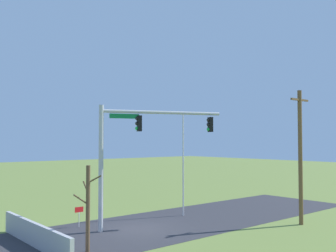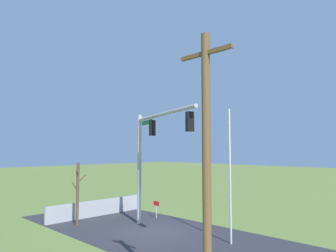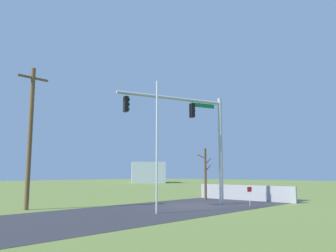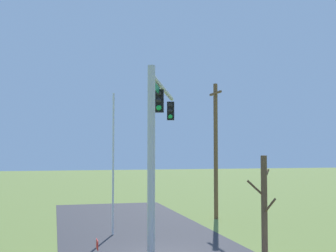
# 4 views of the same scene
# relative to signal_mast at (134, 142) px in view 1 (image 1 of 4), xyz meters

# --- Properties ---
(ground_plane) EXTENTS (160.00, 160.00, 0.00)m
(ground_plane) POSITION_rel_signal_mast_xyz_m (-0.31, 0.10, -5.16)
(ground_plane) COLOR olive
(road_surface) EXTENTS (28.00, 8.00, 0.01)m
(road_surface) POSITION_rel_signal_mast_xyz_m (-4.31, 0.10, -5.15)
(road_surface) COLOR #2D2D33
(road_surface) RESTS_ON ground_plane
(sidewalk_corner) EXTENTS (6.00, 6.00, 0.01)m
(sidewalk_corner) POSITION_rel_signal_mast_xyz_m (2.88, -0.70, -5.15)
(sidewalk_corner) COLOR #B7B5AD
(sidewalk_corner) RESTS_ON ground_plane
(retaining_fence) EXTENTS (0.20, 8.23, 1.17)m
(retaining_fence) POSITION_rel_signal_mast_xyz_m (5.96, -0.14, -4.57)
(retaining_fence) COLOR #A8A8AD
(retaining_fence) RESTS_ON ground_plane
(signal_mast) EXTENTS (7.36, 2.89, 7.36)m
(signal_mast) POSITION_rel_signal_mast_xyz_m (0.00, 0.00, 0.00)
(signal_mast) COLOR #B2B5BA
(signal_mast) RESTS_ON ground_plane
(flagpole) EXTENTS (0.10, 0.10, 7.18)m
(flagpole) POSITION_rel_signal_mast_xyz_m (-5.04, -1.19, -1.57)
(flagpole) COLOR silver
(flagpole) RESTS_ON ground_plane
(utility_pole) EXTENTS (1.90, 0.26, 8.46)m
(utility_pole) POSITION_rel_signal_mast_xyz_m (-8.75, 5.72, -0.76)
(utility_pole) COLOR brown
(utility_pole) RESTS_ON ground_plane
(bare_tree) EXTENTS (1.27, 1.02, 4.09)m
(bare_tree) POSITION_rel_signal_mast_xyz_m (4.43, 2.48, -3.06)
(bare_tree) COLOR brown
(bare_tree) RESTS_ON ground_plane
(open_sign) EXTENTS (0.56, 0.04, 1.22)m
(open_sign) POSITION_rel_signal_mast_xyz_m (2.24, -2.64, -4.25)
(open_sign) COLOR silver
(open_sign) RESTS_ON ground_plane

